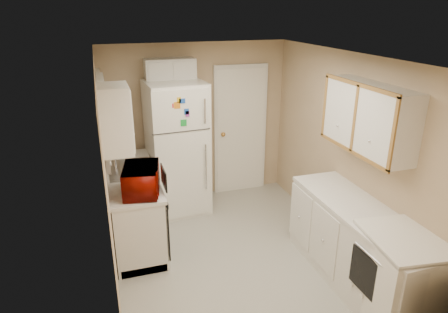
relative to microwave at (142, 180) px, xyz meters
name	(u,v)px	position (x,y,z in m)	size (l,w,h in m)	color
floor	(236,259)	(1.03, -0.31, -1.05)	(3.80, 3.80, 0.00)	beige
ceiling	(239,57)	(1.03, -0.31, 1.35)	(3.80, 3.80, 0.00)	white
wall_left	(107,183)	(-0.37, -0.31, 0.15)	(3.80, 3.80, 0.00)	tan
wall_right	(347,154)	(2.43, -0.31, 0.15)	(3.80, 3.80, 0.00)	tan
wall_back	(197,123)	(1.03, 1.59, 0.15)	(2.80, 2.80, 0.00)	tan
wall_front	(329,268)	(1.03, -2.21, 0.15)	(2.80, 2.80, 0.00)	tan
left_counter	(134,205)	(-0.07, 0.59, -0.60)	(0.60, 1.80, 0.90)	silver
dishwasher	(164,222)	(0.22, -0.01, -0.56)	(0.03, 0.58, 0.72)	black
sink	(131,172)	(-0.07, 0.74, -0.19)	(0.54, 0.74, 0.16)	gray
microwave	(142,180)	(0.00, 0.00, 0.00)	(0.31, 0.56, 0.37)	#830C03
soap_bottle	(122,148)	(-0.12, 1.31, -0.05)	(0.09, 0.09, 0.19)	silver
window_blinds	(104,119)	(-0.33, 0.74, 0.55)	(0.10, 0.98, 1.08)	silver
upper_cabinet_left	(115,119)	(-0.22, -0.09, 0.75)	(0.30, 0.45, 0.70)	silver
refrigerator	(177,148)	(0.64, 1.20, -0.09)	(0.79, 0.77, 1.92)	white
cabinet_over_fridge	(170,73)	(0.63, 1.44, 0.95)	(0.70, 0.30, 0.40)	silver
interior_door	(240,131)	(1.73, 1.55, -0.03)	(0.86, 0.06, 2.08)	white
right_counter	(358,247)	(2.13, -1.11, -0.60)	(0.60, 2.00, 0.90)	silver
stove	(398,280)	(2.15, -1.72, -0.58)	(0.63, 0.78, 0.95)	white
upper_cabinet_right	(368,118)	(2.28, -0.81, 0.75)	(0.30, 1.20, 0.70)	silver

